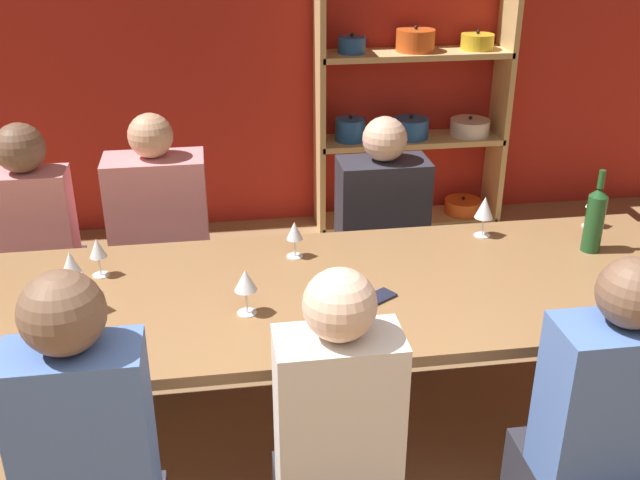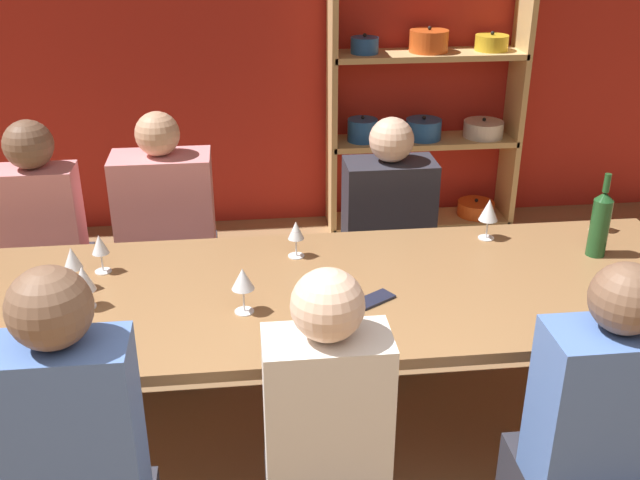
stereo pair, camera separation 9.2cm
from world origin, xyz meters
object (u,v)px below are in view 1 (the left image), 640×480
Objects in this scene: wine_glass_empty_d at (83,283)px; person_far_c at (43,277)px; wine_glass_red_b at (294,232)px; cell_phone at (376,298)px; wine_glass_red_a at (594,201)px; wine_glass_empty_b at (71,264)px; wine_bottle_green at (595,219)px; wine_glass_empty_a at (245,281)px; wine_glass_empty_c at (485,208)px; dining_table at (324,305)px; wine_glass_white_c at (97,250)px; person_far_a at (163,267)px; shelf_unit at (415,121)px; person_far_b at (380,257)px.

person_far_c is (-0.34, 0.85, -0.40)m from wine_glass_empty_d.
wine_glass_red_b reaches higher than cell_phone.
wine_glass_empty_b reaches higher than wine_glass_red_a.
wine_bottle_green is 1.44m from wine_glass_empty_a.
wine_glass_empty_c is 1.10× the size of wine_glass_empty_d.
wine_glass_empty_c reaches higher than dining_table.
wine_glass_empty_a is 1.13m from wine_glass_empty_c.
wine_glass_empty_d is (-0.02, -0.27, 0.00)m from wine_glass_white_c.
wine_glass_empty_c reaches higher than cell_phone.
wine_glass_white_c is at bearing 121.70° from person_far_c.
wine_glass_red_a is 2.49m from person_far_c.
wine_glass_white_c is 1.56m from wine_glass_empty_c.
wine_glass_empty_d is at bearing -168.60° from wine_glass_red_a.
person_far_a is at bearing 158.91° from wine_glass_empty_c.
person_far_c reaches higher than wine_glass_red_a.
shelf_unit reaches higher than wine_glass_empty_c.
cell_phone is 1.66m from person_far_c.
wine_glass_white_c is 0.79m from person_far_c.
wine_glass_red_b is (0.82, 0.18, -0.01)m from wine_glass_empty_b.
wine_glass_empty_b is at bearing 158.81° from wine_glass_empty_a.
shelf_unit is 2.03m from wine_bottle_green.
person_far_b is (0.49, 0.59, -0.44)m from wine_glass_red_b.
person_far_c is (-1.60, -0.06, 0.04)m from person_far_b.
person_far_a is 1.00× the size of person_far_c.
wine_glass_empty_b is 0.95× the size of wine_glass_empty_c.
wine_glass_red_a is 1.00× the size of cell_phone.
shelf_unit is at bearing 47.85° from wine_glass_white_c.
wine_bottle_green reaches higher than wine_glass_empty_c.
wine_glass_white_c is 0.27m from wine_glass_empty_d.
wine_glass_empty_d is (-0.55, 0.09, -0.01)m from wine_glass_empty_a.
person_far_b is (1.26, 0.91, -0.44)m from wine_glass_empty_d.
wine_glass_empty_c is at bearing 25.87° from dining_table.
cell_phone is at bearing -57.39° from wine_glass_red_b.
wine_glass_red_a reaches higher than cell_phone.
person_far_c is (-2.12, -1.36, -0.26)m from shelf_unit.
shelf_unit is at bearing 99.33° from wine_glass_red_a.
person_far_b reaches higher than wine_glass_empty_b.
person_far_b is 0.95× the size of person_far_c.
wine_glass_empty_c is at bearing 39.65° from cell_phone.
wine_glass_empty_a is 1.16m from person_far_a.
wine_glass_red_a is 0.14× the size of person_far_c.
wine_glass_empty_a is at bearing -34.28° from wine_glass_white_c.
wine_glass_red_b is 0.95× the size of wine_glass_empty_d.
wine_glass_white_c is at bearing -176.25° from wine_glass_red_b.
wine_glass_empty_c is at bearing 5.63° from wine_glass_red_b.
wine_glass_white_c is (-1.94, 0.07, -0.03)m from wine_bottle_green.
wine_glass_empty_b is 0.93m from person_far_a.
person_far_a is 0.55m from person_far_c.
wine_bottle_green is 0.29× the size of person_far_a.
person_far_a reaches higher than wine_glass_white_c.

